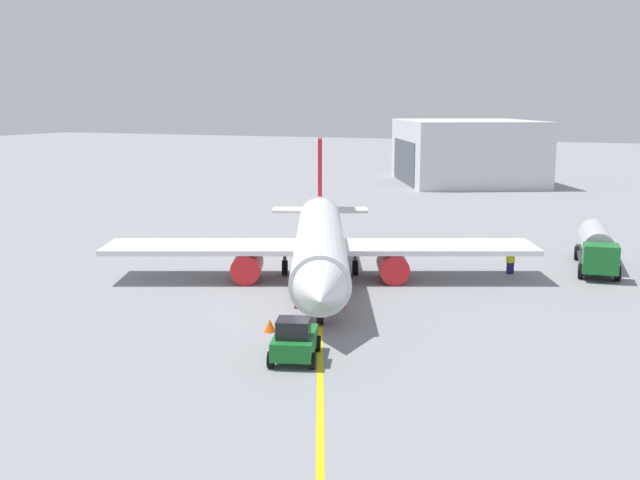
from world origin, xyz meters
TOP-DOWN VIEW (x-y plane):
  - ground_plane at (0.00, 0.00)m, footprint 400.00×400.00m
  - airplane at (-0.49, -0.20)m, footprint 30.75×30.37m
  - fuel_tanker at (-11.95, 17.95)m, footprint 10.84×3.67m
  - pushback_tug at (15.33, 5.04)m, footprint 4.03×3.21m
  - refueling_worker at (-7.64, 12.16)m, footprint 0.63×0.62m
  - safety_cone_nose at (11.79, 1.90)m, footprint 0.65×0.65m
  - distant_hangar at (-69.25, -3.97)m, footprint 30.81×28.53m
  - taxi_line_marking at (0.00, 0.00)m, footprint 71.21×30.04m

SIDE VIEW (x-z plane):
  - ground_plane at x=0.00m, z-range 0.00..0.00m
  - taxi_line_marking at x=0.00m, z-range 0.00..0.01m
  - safety_cone_nose at x=11.79m, z-range 0.00..0.73m
  - refueling_worker at x=-7.64m, z-range -0.03..1.68m
  - pushback_tug at x=15.33m, z-range -0.09..2.11m
  - fuel_tanker at x=-11.95m, z-range 0.15..3.30m
  - airplane at x=-0.49m, z-range -2.18..7.30m
  - distant_hangar at x=-69.25m, z-range -0.01..9.78m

